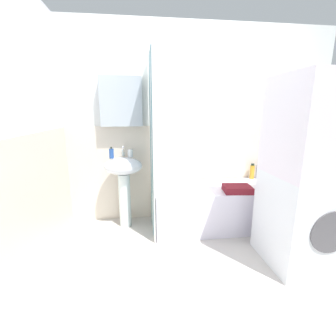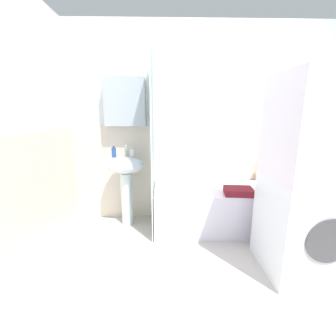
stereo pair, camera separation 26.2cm
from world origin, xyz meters
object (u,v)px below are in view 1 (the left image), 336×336
at_px(sink, 124,177).
at_px(washer_dryer_stack, 309,175).
at_px(lotion_bottle, 258,172).
at_px(towel_folded, 237,189).
at_px(body_wash_bottle, 252,172).
at_px(bathtub, 220,206).
at_px(soap_dispenser, 111,153).
at_px(toothbrush_cup, 130,153).
at_px(conditioner_bottle, 265,172).

xyz_separation_m(sink, washer_dryer_stack, (1.65, -0.92, 0.21)).
relative_size(sink, lotion_bottle, 4.16).
bearing_deg(towel_folded, body_wash_bottle, 49.92).
bearing_deg(bathtub, soap_dispenser, 174.99).
bearing_deg(toothbrush_cup, body_wash_bottle, 3.90).
bearing_deg(washer_dryer_stack, toothbrush_cup, 148.65).
relative_size(bathtub, washer_dryer_stack, 0.96).
bearing_deg(washer_dryer_stack, conditioner_bottle, 79.06).
relative_size(body_wash_bottle, washer_dryer_stack, 0.12).
relative_size(sink, body_wash_bottle, 4.22).
relative_size(conditioner_bottle, lotion_bottle, 0.83).
height_order(soap_dispenser, conditioner_bottle, soap_dispenser).
height_order(sink, body_wash_bottle, sink).
xyz_separation_m(bathtub, conditioner_bottle, (0.70, 0.28, 0.33)).
bearing_deg(sink, lotion_bottle, 4.10).
height_order(bathtub, towel_folded, towel_folded).
bearing_deg(body_wash_bottle, washer_dryer_stack, -91.26).
height_order(sink, soap_dispenser, soap_dispenser).
bearing_deg(soap_dispenser, conditioner_bottle, 4.73).
xyz_separation_m(sink, conditioner_bottle, (1.85, 0.14, -0.04)).
xyz_separation_m(sink, lotion_bottle, (1.75, 0.13, -0.03)).
relative_size(conditioner_bottle, body_wash_bottle, 0.84).
relative_size(soap_dispenser, lotion_bottle, 0.65).
bearing_deg(sink, washer_dryer_stack, -29.23).
relative_size(sink, bathtub, 0.53).
height_order(soap_dispenser, towel_folded, soap_dispenser).
distance_m(toothbrush_cup, towel_folded, 1.28).
xyz_separation_m(bathtub, body_wash_bottle, (0.52, 0.27, 0.35)).
height_order(toothbrush_cup, conditioner_bottle, toothbrush_cup).
distance_m(soap_dispenser, conditioner_bottle, 2.01).
relative_size(soap_dispenser, bathtub, 0.08).
height_order(sink, towel_folded, sink).
bearing_deg(body_wash_bottle, bathtub, -152.31).
distance_m(sink, washer_dryer_stack, 1.90).
relative_size(lotion_bottle, towel_folded, 0.69).
xyz_separation_m(sink, toothbrush_cup, (0.08, 0.03, 0.27)).
xyz_separation_m(conditioner_bottle, washer_dryer_stack, (-0.20, -1.06, 0.25)).
height_order(sink, bathtub, sink).
distance_m(bathtub, conditioner_bottle, 0.82).
bearing_deg(lotion_bottle, towel_folded, -135.76).
relative_size(toothbrush_cup, bathtub, 0.06).
height_order(soap_dispenser, toothbrush_cup, soap_dispenser).
bearing_deg(washer_dryer_stack, body_wash_bottle, 88.74).
xyz_separation_m(bathtub, washer_dryer_stack, (0.50, -0.79, 0.58)).
bearing_deg(soap_dispenser, towel_folded, -13.36).
distance_m(conditioner_bottle, body_wash_bottle, 0.18).
xyz_separation_m(bathtub, towel_folded, (0.11, -0.22, 0.29)).
xyz_separation_m(lotion_bottle, towel_folded, (-0.49, -0.48, -0.06)).
height_order(lotion_bottle, towel_folded, lotion_bottle).
distance_m(towel_folded, washer_dryer_stack, 0.75).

